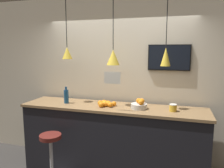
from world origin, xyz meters
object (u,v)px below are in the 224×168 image
Objects in this scene: bar_stool at (51,153)px; fruit_bowl at (139,105)px; spread_jar at (173,108)px; juice_bottle at (66,96)px; mounted_tv at (169,58)px.

bar_stool is 1.48m from fruit_bowl.
spread_jar is at bearing 0.13° from fruit_bowl.
spread_jar is (1.69, 0.53, 0.68)m from bar_stool.
fruit_bowl is 1.22m from juice_bottle.
juice_bottle reaches higher than spread_jar.
juice_bottle is at bearing 91.32° from bar_stool.
fruit_bowl is at bearing -132.88° from mounted_tv.
juice_bottle is 1.70m from spread_jar.
mounted_tv is at bearing 30.60° from bar_stool.
spread_jar is at bearing 17.30° from bar_stool.
fruit_bowl is at bearing 23.56° from bar_stool.
juice_bottle is 0.42× the size of mounted_tv.
fruit_bowl is (1.20, 0.52, 0.68)m from bar_stool.
mounted_tv is at bearing 103.58° from spread_jar.
spread_jar reaches higher than bar_stool.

